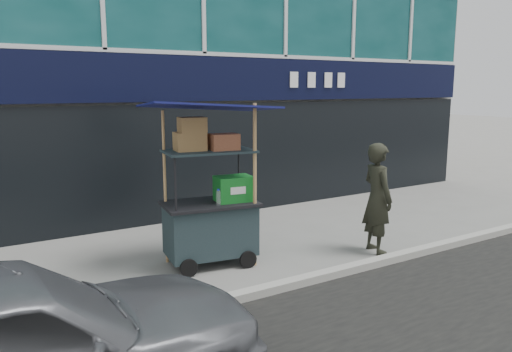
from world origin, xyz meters
TOP-DOWN VIEW (x-y plane):
  - ground at (0.00, 0.00)m, footprint 80.00×80.00m
  - curb at (0.00, -0.20)m, footprint 80.00×0.18m
  - vendor_cart at (-1.21, 1.24)m, footprint 2.06×1.60m
  - vendor_man at (1.39, 0.32)m, footprint 0.57×0.75m

SIDE VIEW (x-z plane):
  - ground at x=0.00m, z-range 0.00..0.00m
  - curb at x=0.00m, z-range 0.00..0.12m
  - vendor_cart at x=-1.21m, z-range -0.38..2.17m
  - vendor_man at x=1.39m, z-range 0.00..1.84m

